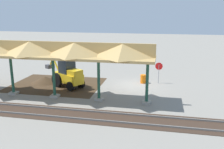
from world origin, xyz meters
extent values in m
plane|color=gray|center=(0.00, 0.00, 0.00)|extent=(120.00, 120.00, 0.00)
cube|color=#42301E|center=(7.82, 1.34, 0.00)|extent=(9.09, 7.00, 0.01)
cube|color=#9E998E|center=(-1.60, 4.92, 0.10)|extent=(0.70, 0.70, 0.20)
cylinder|color=#1E4C38|center=(-1.60, 4.92, 1.80)|extent=(0.24, 0.24, 3.60)
cube|color=#9E998E|center=(2.41, 4.92, 0.10)|extent=(0.70, 0.70, 0.20)
cylinder|color=#1E4C38|center=(2.41, 4.92, 1.80)|extent=(0.24, 0.24, 3.60)
cube|color=#9E998E|center=(6.42, 4.92, 0.10)|extent=(0.70, 0.70, 0.20)
cylinder|color=#1E4C38|center=(6.42, 4.92, 1.80)|extent=(0.24, 0.24, 3.60)
cube|color=#9E998E|center=(10.43, 4.92, 0.10)|extent=(0.70, 0.70, 0.20)
cylinder|color=#1E4C38|center=(10.43, 4.92, 1.80)|extent=(0.24, 0.24, 3.60)
cube|color=tan|center=(10.43, 4.92, 3.70)|extent=(25.25, 3.20, 0.20)
cube|color=tan|center=(10.43, 4.92, 4.35)|extent=(25.25, 0.20, 1.10)
pyramid|color=tan|center=(0.41, 4.92, 4.35)|extent=(3.61, 3.20, 1.10)
pyramid|color=tan|center=(4.41, 4.92, 4.35)|extent=(3.61, 3.20, 1.10)
pyramid|color=tan|center=(8.42, 4.92, 4.35)|extent=(3.61, 3.20, 1.10)
cube|color=slate|center=(0.00, 7.61, 0.07)|extent=(60.00, 0.08, 0.15)
cube|color=slate|center=(0.00, 9.05, 0.07)|extent=(60.00, 0.08, 0.15)
cube|color=#38281E|center=(0.00, 8.33, 0.01)|extent=(60.00, 2.58, 0.03)
cylinder|color=gray|center=(-2.41, -1.29, 1.01)|extent=(0.06, 0.06, 2.01)
cylinder|color=red|center=(-2.41, -1.29, 1.82)|extent=(0.76, 0.13, 0.76)
cube|color=yellow|center=(6.27, 1.89, 0.97)|extent=(3.41, 2.77, 0.90)
cube|color=#1E262D|center=(6.45, 1.79, 2.12)|extent=(1.72, 1.67, 1.40)
cube|color=yellow|center=(5.40, 2.42, 1.67)|extent=(1.55, 1.53, 0.50)
cylinder|color=black|center=(6.73, 0.78, 0.70)|extent=(1.35, 0.98, 1.40)
cylinder|color=black|center=(7.47, 2.01, 0.70)|extent=(1.35, 0.98, 1.40)
cylinder|color=black|center=(5.01, 1.90, 0.45)|extent=(0.93, 0.72, 0.90)
cylinder|color=black|center=(5.68, 3.01, 0.45)|extent=(0.93, 0.72, 0.90)
cylinder|color=yellow|center=(8.04, 0.82, 2.08)|extent=(1.00, 0.71, 1.41)
cylinder|color=yellow|center=(8.69, 0.43, 2.19)|extent=(0.73, 0.53, 1.15)
cube|color=#47474C|center=(8.96, 0.27, 1.66)|extent=(0.93, 1.00, 0.40)
cone|color=#42301E|center=(9.37, 0.79, 0.00)|extent=(5.46, 5.46, 1.28)
cylinder|color=orange|center=(-0.84, -1.00, 0.45)|extent=(0.56, 0.56, 0.90)
camera|label=1|loc=(-2.66, 24.31, 7.36)|focal=40.00mm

